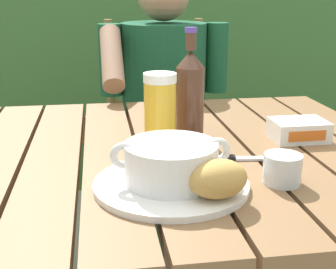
{
  "coord_description": "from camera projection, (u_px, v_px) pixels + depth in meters",
  "views": [
    {
      "loc": [
        -0.14,
        -0.99,
        1.12
      ],
      "look_at": [
        -0.01,
        -0.12,
        0.85
      ],
      "focal_mm": 49.71,
      "sensor_mm": 36.0,
      "label": 1
    }
  ],
  "objects": [
    {
      "name": "table_knife",
      "position": [
        234.0,
        158.0,
        0.99
      ],
      "size": [
        0.17,
        0.04,
        0.01
      ],
      "color": "silver",
      "rests_on": "dining_table"
    },
    {
      "name": "soup_bowl",
      "position": [
        171.0,
        162.0,
        0.84
      ],
      "size": [
        0.22,
        0.17,
        0.08
      ],
      "color": "white",
      "rests_on": "serving_plate"
    },
    {
      "name": "water_glass_small",
      "position": [
        282.0,
        169.0,
        0.86
      ],
      "size": [
        0.07,
        0.07,
        0.06
      ],
      "color": "silver",
      "rests_on": "dining_table"
    },
    {
      "name": "dining_table",
      "position": [
        165.0,
        191.0,
        1.09
      ],
      "size": [
        1.11,
        0.93,
        0.78
      ],
      "color": "brown",
      "rests_on": "ground_plane"
    },
    {
      "name": "serving_plate",
      "position": [
        171.0,
        184.0,
        0.85
      ],
      "size": [
        0.29,
        0.29,
        0.01
      ],
      "color": "white",
      "rests_on": "dining_table"
    },
    {
      "name": "butter_tub",
      "position": [
        299.0,
        130.0,
        1.12
      ],
      "size": [
        0.13,
        0.1,
        0.05
      ],
      "color": "white",
      "rests_on": "dining_table"
    },
    {
      "name": "hedge_backdrop",
      "position": [
        111.0,
        44.0,
        2.8
      ],
      "size": [
        3.05,
        0.77,
        1.7
      ],
      "color": "#37602E",
      "rests_on": "ground_plane"
    },
    {
      "name": "beer_glass",
      "position": [
        160.0,
        112.0,
        1.03
      ],
      "size": [
        0.07,
        0.07,
        0.17
      ],
      "color": "gold",
      "rests_on": "dining_table"
    },
    {
      "name": "person_eating",
      "position": [
        165.0,
        102.0,
        1.76
      ],
      "size": [
        0.48,
        0.47,
        1.21
      ],
      "color": "#174B2E",
      "rests_on": "ground_plane"
    },
    {
      "name": "bread_roll",
      "position": [
        218.0,
        179.0,
        0.78
      ],
      "size": [
        0.12,
        0.1,
        0.07
      ],
      "color": "#BC9047",
      "rests_on": "serving_plate"
    },
    {
      "name": "chair_near_diner",
      "position": [
        159.0,
        145.0,
        2.02
      ],
      "size": [
        0.43,
        0.41,
        1.0
      ],
      "color": "brown",
      "rests_on": "ground_plane"
    },
    {
      "name": "beer_bottle",
      "position": [
        190.0,
        94.0,
        1.09
      ],
      "size": [
        0.07,
        0.07,
        0.27
      ],
      "color": "#503122",
      "rests_on": "dining_table"
    }
  ]
}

